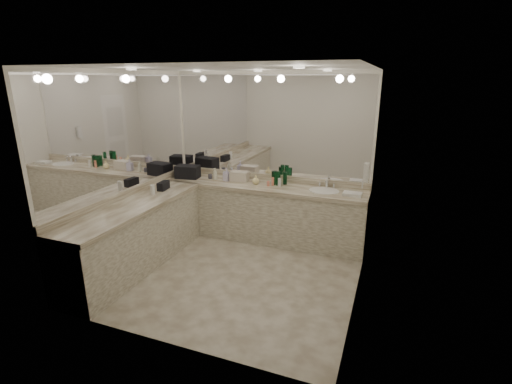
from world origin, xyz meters
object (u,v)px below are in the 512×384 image
at_px(soap_bottle_b, 227,174).
at_px(black_toiletry_bag, 188,171).
at_px(soap_bottle_a, 215,174).
at_px(cream_cosmetic_case, 239,176).
at_px(hand_towel, 352,194).
at_px(sink, 324,191).
at_px(wall_phone, 366,173).
at_px(soap_bottle_c, 256,180).

bearing_deg(soap_bottle_b, black_toiletry_bag, -174.51).
bearing_deg(soap_bottle_a, cream_cosmetic_case, 7.15).
bearing_deg(cream_cosmetic_case, soap_bottle_a, -176.62).
bearing_deg(cream_cosmetic_case, soap_bottle_b, -168.04).
bearing_deg(black_toiletry_bag, soap_bottle_b, 5.49).
xyz_separation_m(cream_cosmetic_case, hand_towel, (1.80, -0.15, -0.06)).
xyz_separation_m(sink, hand_towel, (0.42, -0.08, 0.03)).
bearing_deg(sink, soap_bottle_a, 179.54).
xyz_separation_m(wall_phone, soap_bottle_c, (-1.68, 0.48, -0.38)).
distance_m(black_toiletry_bag, soap_bottle_c, 1.20).
xyz_separation_m(black_toiletry_bag, soap_bottle_b, (0.68, 0.07, -0.00)).
bearing_deg(wall_phone, hand_towel, 114.31).
distance_m(hand_towel, soap_bottle_a, 2.21).
distance_m(soap_bottle_a, soap_bottle_c, 0.73).
bearing_deg(sink, wall_phone, -39.57).
xyz_separation_m(wall_phone, cream_cosmetic_case, (-1.99, 0.57, -0.37)).
bearing_deg(cream_cosmetic_case, sink, -6.50).
distance_m(sink, soap_bottle_b, 1.59).
bearing_deg(soap_bottle_a, black_toiletry_bag, -171.55).
bearing_deg(hand_towel, soap_bottle_b, 177.42).
height_order(hand_towel, soap_bottle_c, soap_bottle_c).
relative_size(hand_towel, soap_bottle_c, 1.79).
relative_size(cream_cosmetic_case, soap_bottle_a, 1.49).
distance_m(cream_cosmetic_case, hand_towel, 1.81).
relative_size(cream_cosmetic_case, soap_bottle_b, 1.36).
distance_m(wall_phone, soap_bottle_c, 1.78).
bearing_deg(sink, cream_cosmetic_case, 177.27).
bearing_deg(sink, soap_bottle_b, 179.64).
bearing_deg(black_toiletry_bag, soap_bottle_c, 1.89).
bearing_deg(wall_phone, cream_cosmetic_case, 164.12).
xyz_separation_m(hand_towel, soap_bottle_b, (-2.00, 0.09, 0.08)).
relative_size(black_toiletry_bag, hand_towel, 1.46).
distance_m(wall_phone, cream_cosmetic_case, 2.10).
height_order(black_toiletry_bag, soap_bottle_a, black_toiletry_bag).
relative_size(hand_towel, soap_bottle_b, 1.25).
bearing_deg(cream_cosmetic_case, hand_towel, -8.41).
distance_m(black_toiletry_bag, soap_bottle_b, 0.69).
distance_m(cream_cosmetic_case, soap_bottle_c, 0.32).
height_order(wall_phone, cream_cosmetic_case, wall_phone).
bearing_deg(soap_bottle_a, soap_bottle_c, -2.42).
xyz_separation_m(black_toiletry_bag, hand_towel, (2.68, -0.02, -0.09)).
bearing_deg(wall_phone, soap_bottle_a, 167.90).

